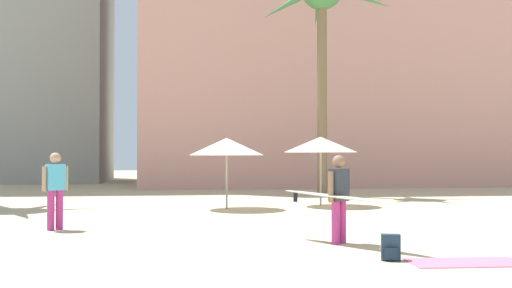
{
  "coord_description": "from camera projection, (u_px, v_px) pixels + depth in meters",
  "views": [
    {
      "loc": [
        -1.45,
        -6.27,
        1.69
      ],
      "look_at": [
        0.3,
        6.61,
        1.92
      ],
      "focal_mm": 43.16,
      "sensor_mm": 36.0,
      "label": 1
    }
  ],
  "objects": [
    {
      "name": "palm_tree_left",
      "position": [
        322.0,
        7.0,
        25.36
      ],
      "size": [
        5.27,
        5.6,
        9.44
      ],
      "color": "brown",
      "rests_on": "ground"
    },
    {
      "name": "beach_towel",
      "position": [
        466.0,
        262.0,
        9.59
      ],
      "size": [
        1.83,
        0.95,
        0.01
      ],
      "primitive_type": "cube",
      "rotation": [
        0.0,
        0.0,
        -0.05
      ],
      "color": "#EF6684",
      "rests_on": "ground"
    },
    {
      "name": "backpack",
      "position": [
        391.0,
        248.0,
        9.8
      ],
      "size": [
        0.34,
        0.3,
        0.42
      ],
      "rotation": [
        0.0,
        0.0,
        4.44
      ],
      "color": "#1E3348",
      "rests_on": "ground"
    },
    {
      "name": "cafe_umbrella_1",
      "position": [
        227.0,
        147.0,
        19.16
      ],
      "size": [
        2.34,
        2.34,
        2.21
      ],
      "color": "gray",
      "rests_on": "ground"
    },
    {
      "name": "cafe_umbrella_0",
      "position": [
        321.0,
        145.0,
        20.32
      ],
      "size": [
        2.43,
        2.43,
        2.28
      ],
      "color": "gray",
      "rests_on": "ground"
    },
    {
      "name": "person_far_right",
      "position": [
        55.0,
        187.0,
        13.77
      ],
      "size": [
        0.55,
        0.42,
        1.74
      ],
      "rotation": [
        0.0,
        0.0,
        2.16
      ],
      "color": "#B7337F",
      "rests_on": "ground"
    },
    {
      "name": "person_mid_right",
      "position": [
        340.0,
        196.0,
        11.57
      ],
      "size": [
        2.0,
        2.75,
        1.68
      ],
      "rotation": [
        0.0,
        0.0,
        5.39
      ],
      "color": "#B7337F",
      "rests_on": "ground"
    },
    {
      "name": "hotel_pink",
      "position": [
        350.0,
        23.0,
        36.58
      ],
      "size": [
        24.23,
        11.31,
        19.02
      ],
      "primitive_type": "cube",
      "color": "#DB9989",
      "rests_on": "ground"
    }
  ]
}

